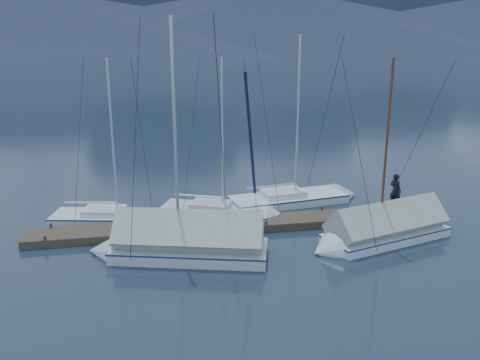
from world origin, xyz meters
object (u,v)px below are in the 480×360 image
object	(u,v)px
sailboat_open_left	(127,219)
person	(395,191)
sailboat_covered_far	(175,245)
sailboat_covered_near	(377,232)
sailboat_open_right	(304,199)
sailboat_open_mid	(232,214)

from	to	relation	value
sailboat_open_left	person	world-z (taller)	sailboat_open_left
sailboat_covered_far	person	world-z (taller)	sailboat_covered_far
sailboat_covered_far	sailboat_covered_near	bearing A→B (deg)	-0.68
sailboat_open_right	sailboat_covered_far	distance (m)	8.76
sailboat_open_mid	sailboat_covered_near	distance (m)	6.68
sailboat_open_right	sailboat_open_mid	bearing A→B (deg)	-158.95
sailboat_covered_far	sailboat_open_right	bearing A→B (deg)	38.59
sailboat_open_mid	person	distance (m)	7.74
sailboat_open_left	sailboat_covered_far	size ratio (longest dim) A/B	0.83
sailboat_open_left	sailboat_open_mid	distance (m)	4.78
sailboat_covered_far	person	bearing A→B (deg)	15.49
sailboat_open_mid	sailboat_open_right	bearing A→B (deg)	21.05
sailboat_covered_far	person	size ratio (longest dim) A/B	5.93
sailboat_covered_near	person	world-z (taller)	sailboat_covered_near
sailboat_open_left	sailboat_covered_near	size ratio (longest dim) A/B	0.98
sailboat_covered_near	person	xyz separation A→B (m)	(2.28, 3.00, 0.75)
sailboat_covered_near	sailboat_covered_far	xyz separation A→B (m)	(-8.19, 0.10, 0.07)
sailboat_open_left	sailboat_covered_far	distance (m)	4.62
sailboat_open_mid	sailboat_open_right	world-z (taller)	sailboat_open_right
sailboat_covered_near	person	bearing A→B (deg)	52.74
sailboat_open_mid	sailboat_open_left	bearing A→B (deg)	176.81
sailboat_open_right	person	size ratio (longest dim) A/B	5.54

